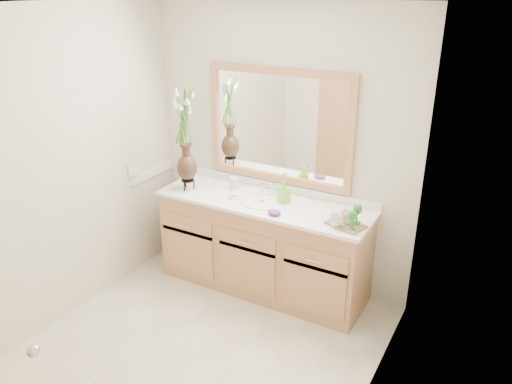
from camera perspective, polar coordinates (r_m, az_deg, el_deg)
The scene contains 21 objects.
floor at distance 3.87m, azimuth -6.79°, elevation -17.80°, with size 2.60×2.60×0.00m, color beige.
ceiling at distance 2.95m, azimuth -9.05°, elevation 20.49°, with size 2.40×2.60×0.02m, color white.
wall_back at distance 4.26m, azimuth 2.71°, elevation 4.87°, with size 2.40×0.02×2.40m, color silver.
wall_front at distance 2.45m, azimuth -26.52°, elevation -11.97°, with size 2.40×0.02×2.40m, color silver.
wall_left at distance 4.02m, azimuth -21.63°, elevation 2.16°, with size 0.02×2.60×2.40m, color silver.
wall_right at distance 2.74m, azimuth 12.98°, elevation -6.27°, with size 0.02×2.60×2.40m, color silver.
vanity at distance 4.34m, azimuth 0.82°, elevation -6.24°, with size 1.80×0.55×0.80m.
counter at distance 4.16m, azimuth 0.85°, elevation -1.23°, with size 1.84×0.57×0.03m, color white.
sink at distance 4.16m, azimuth 0.73°, elevation -1.81°, with size 0.38×0.34×0.23m.
mirror at distance 4.18m, azimuth 2.63°, elevation 7.46°, with size 1.32×0.04×0.97m.
switch_plate at distance 4.57m, azimuth -13.88°, elevation 2.54°, with size 0.02×0.12×0.12m, color white.
flower_vase at distance 4.26m, azimuth -8.16°, elevation 7.59°, with size 0.21×0.21×0.85m.
tumbler at distance 4.40m, azimuth -2.46°, elevation 1.02°, with size 0.08×0.08×0.10m, color beige.
soap_dish at distance 4.22m, azimuth -2.57°, elevation -0.51°, with size 0.10×0.10×0.03m.
soap_bottle at distance 4.11m, azimuth 3.20°, elevation -0.09°, with size 0.08×0.08×0.17m, color #76D732.
purple_dish at distance 3.90m, azimuth 2.10°, elevation -2.36°, with size 0.11×0.09×0.04m, color #652775.
tray at distance 3.80m, azimuth 10.21°, elevation -3.71°, with size 0.28×0.18×0.01m, color brown.
mug_left at distance 3.74m, azimuth 9.07°, elevation -3.14°, with size 0.09×0.09×0.09m, color beige.
mug_right at distance 3.80m, azimuth 10.39°, elevation -2.78°, with size 0.10×0.09×0.10m, color beige.
goblet_front at distance 3.69m, azimuth 10.97°, elevation -2.76°, with size 0.07×0.07×0.15m.
goblet_back at distance 3.78m, azimuth 11.51°, elevation -2.06°, with size 0.07×0.07×0.16m.
Camera 1 is at (1.81, -2.33, 2.49)m, focal length 35.00 mm.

